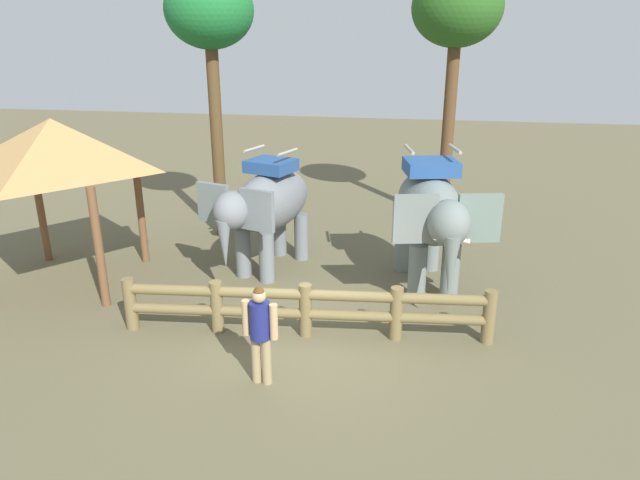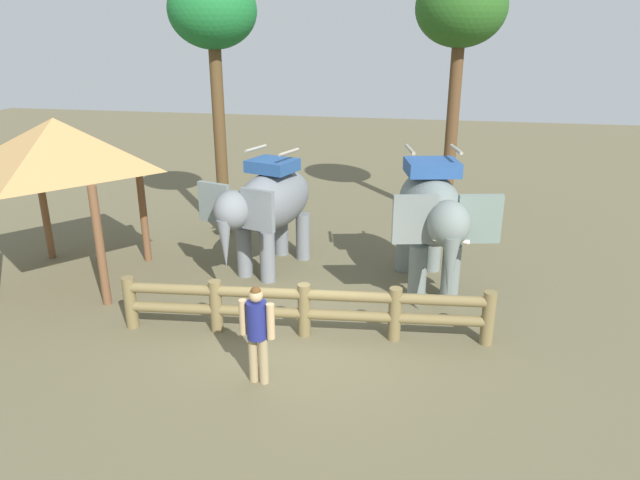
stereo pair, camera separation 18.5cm
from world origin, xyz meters
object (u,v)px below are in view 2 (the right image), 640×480
object	(u,v)px
tourist_woman_in_black	(257,328)
tree_back_center	(213,18)
thatched_shelter	(57,147)
elephant_center	(431,214)
elephant_near_left	(268,205)
tree_far_left	(461,14)
log_fence	(304,306)

from	to	relation	value
tourist_woman_in_black	tree_back_center	world-z (taller)	tree_back_center
thatched_shelter	tree_back_center	size ratio (longest dim) A/B	0.55
elephant_center	tourist_woman_in_black	bearing A→B (deg)	-121.51
elephant_near_left	tree_back_center	world-z (taller)	tree_back_center
elephant_near_left	thatched_shelter	size ratio (longest dim) A/B	0.91
elephant_center	tree_back_center	world-z (taller)	tree_back_center
elephant_near_left	tourist_woman_in_black	world-z (taller)	elephant_near_left
tourist_woman_in_black	tree_far_left	xyz separation A→B (m)	(3.03, 9.52, 4.95)
elephant_near_left	tree_far_left	world-z (taller)	tree_far_left
tree_far_left	tourist_woman_in_black	bearing A→B (deg)	-107.67
tourist_woman_in_black	tree_back_center	size ratio (longest dim) A/B	0.25
elephant_near_left	thatched_shelter	bearing A→B (deg)	-161.61
log_fence	elephant_center	xyz separation A→B (m)	(2.23, 2.59, 1.17)
tourist_woman_in_black	tree_far_left	bearing A→B (deg)	72.33
elephant_near_left	tourist_woman_in_black	xyz separation A→B (m)	(1.16, -4.65, -0.65)
log_fence	thatched_shelter	distance (m)	6.55
tree_far_left	tree_back_center	bearing A→B (deg)	-158.36
elephant_center	tree_back_center	distance (m)	7.60
elephant_near_left	elephant_center	distance (m)	3.79
elephant_center	tree_far_left	size ratio (longest dim) A/B	0.53
log_fence	thatched_shelter	size ratio (longest dim) A/B	1.83
elephant_center	tourist_woman_in_black	distance (m)	5.07
elephant_near_left	tree_far_left	size ratio (longest dim) A/B	0.49
log_fence	elephant_near_left	world-z (taller)	elephant_near_left
tourist_woman_in_black	elephant_center	bearing A→B (deg)	58.49
thatched_shelter	tree_far_left	world-z (taller)	tree_far_left
elephant_near_left	thatched_shelter	xyz separation A→B (m)	(-4.30, -1.43, 1.48)
tourist_woman_in_black	log_fence	bearing A→B (deg)	77.10
elephant_near_left	elephant_center	world-z (taller)	elephant_center
tree_far_left	log_fence	bearing A→B (deg)	-108.66
elephant_center	thatched_shelter	bearing A→B (deg)	-172.60
log_fence	tourist_woman_in_black	distance (m)	1.76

